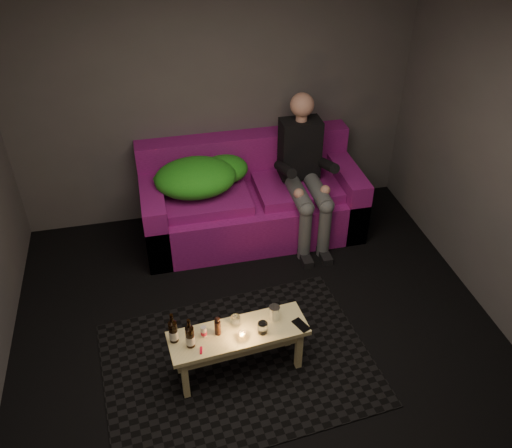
{
  "coord_description": "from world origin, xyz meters",
  "views": [
    {
      "loc": [
        -0.71,
        -2.68,
        3.41
      ],
      "look_at": [
        0.14,
        1.05,
        0.61
      ],
      "focal_mm": 38.0,
      "sensor_mm": 36.0,
      "label": 1
    }
  ],
  "objects_px": {
    "beer_bottle_a": "(173,331)",
    "coffee_table": "(239,339)",
    "beer_bottle_b": "(190,336)",
    "steel_cup": "(274,313)",
    "person": "(304,169)",
    "sofa": "(250,201)"
  },
  "relations": [
    {
      "from": "beer_bottle_a",
      "to": "coffee_table",
      "type": "bearing_deg",
      "value": -2.55
    },
    {
      "from": "beer_bottle_b",
      "to": "steel_cup",
      "type": "xyz_separation_m",
      "value": [
        0.65,
        0.13,
        -0.04
      ]
    },
    {
      "from": "person",
      "to": "beer_bottle_a",
      "type": "height_order",
      "value": "person"
    },
    {
      "from": "beer_bottle_a",
      "to": "beer_bottle_b",
      "type": "relative_size",
      "value": 1.02
    },
    {
      "from": "sofa",
      "to": "beer_bottle_a",
      "type": "relative_size",
      "value": 8.27
    },
    {
      "from": "coffee_table",
      "to": "steel_cup",
      "type": "height_order",
      "value": "steel_cup"
    },
    {
      "from": "coffee_table",
      "to": "steel_cup",
      "type": "relative_size",
      "value": 9.18
    },
    {
      "from": "coffee_table",
      "to": "beer_bottle_b",
      "type": "relative_size",
      "value": 4.1
    },
    {
      "from": "sofa",
      "to": "beer_bottle_b",
      "type": "xyz_separation_m",
      "value": [
        -0.84,
        -1.86,
        0.18
      ]
    },
    {
      "from": "coffee_table",
      "to": "beer_bottle_a",
      "type": "bearing_deg",
      "value": 177.45
    },
    {
      "from": "beer_bottle_a",
      "to": "beer_bottle_b",
      "type": "bearing_deg",
      "value": -33.86
    },
    {
      "from": "sofa",
      "to": "person",
      "type": "relative_size",
      "value": 1.5
    },
    {
      "from": "coffee_table",
      "to": "steel_cup",
      "type": "xyz_separation_m",
      "value": [
        0.29,
        0.07,
        0.13
      ]
    },
    {
      "from": "beer_bottle_b",
      "to": "steel_cup",
      "type": "relative_size",
      "value": 2.24
    },
    {
      "from": "sofa",
      "to": "beer_bottle_b",
      "type": "bearing_deg",
      "value": -114.37
    },
    {
      "from": "person",
      "to": "beer_bottle_a",
      "type": "distance_m",
      "value": 2.18
    },
    {
      "from": "sofa",
      "to": "steel_cup",
      "type": "height_order",
      "value": "sofa"
    },
    {
      "from": "sofa",
      "to": "person",
      "type": "xyz_separation_m",
      "value": [
        0.5,
        -0.18,
        0.41
      ]
    },
    {
      "from": "sofa",
      "to": "coffee_table",
      "type": "distance_m",
      "value": 1.87
    },
    {
      "from": "sofa",
      "to": "coffee_table",
      "type": "height_order",
      "value": "sofa"
    },
    {
      "from": "sofa",
      "to": "beer_bottle_b",
      "type": "distance_m",
      "value": 2.05
    },
    {
      "from": "steel_cup",
      "to": "sofa",
      "type": "bearing_deg",
      "value": 83.63
    }
  ]
}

